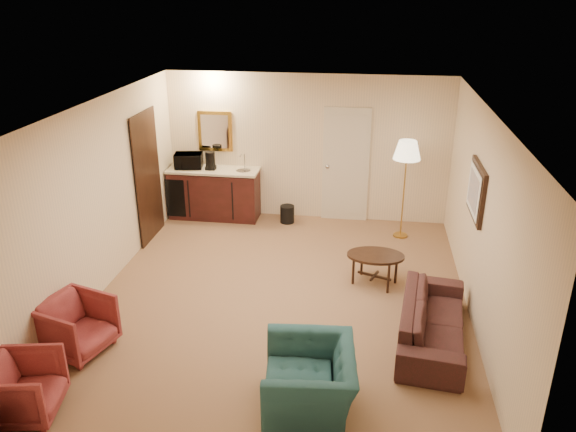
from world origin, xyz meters
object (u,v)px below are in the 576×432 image
rose_chair_far (22,386)px  coffee_maker (210,161)px  rose_chair_near (76,323)px  teal_armchair (310,371)px  coffee_table (375,269)px  waste_bin (287,214)px  floor_lamp (404,190)px  microwave (188,159)px  wetbar_cabinet (215,193)px  sofa (434,314)px

rose_chair_far → coffee_maker: (0.46, 5.27, 0.74)m
coffee_maker → rose_chair_near: bearing=-80.2°
teal_armchair → coffee_table: size_ratio=1.27×
coffee_table → waste_bin: size_ratio=2.56×
waste_bin → floor_lamp: bearing=-9.0°
waste_bin → microwave: 2.03m
wetbar_cabinet → rose_chair_near: bearing=-96.8°
waste_bin → coffee_maker: (-1.39, 0.05, 0.92)m
rose_chair_near → coffee_table: bearing=-41.9°
floor_lamp → waste_bin: bearing=171.0°
rose_chair_near → rose_chair_far: size_ratio=1.06×
wetbar_cabinet → rose_chair_far: bearing=-95.4°
teal_armchair → coffee_table: (0.64, 2.68, -0.22)m
wetbar_cabinet → rose_chair_far: wetbar_cabinet is taller
floor_lamp → microwave: bearing=174.0°
wetbar_cabinet → waste_bin: size_ratio=5.21×
coffee_table → teal_armchair: bearing=-103.4°
sofa → coffee_maker: coffee_maker is taller
teal_armchair → microwave: microwave is taller
rose_chair_far → coffee_table: rose_chair_far is taller
rose_chair_far → floor_lamp: size_ratio=0.41×
sofa → floor_lamp: (-0.25, 3.03, 0.48)m
teal_armchair → floor_lamp: bearing=160.2°
floor_lamp → coffee_maker: size_ratio=5.24×
teal_armchair → wetbar_cabinet: bearing=-160.7°
waste_bin → wetbar_cabinet: bearing=177.0°
coffee_table → floor_lamp: size_ratio=0.48×
sofa → coffee_table: (-0.69, 1.31, -0.13)m
teal_armchair → rose_chair_far: size_ratio=1.48×
rose_chair_near → coffee_table: (3.41, 2.11, -0.13)m
teal_armchair → waste_bin: 4.82m
microwave → waste_bin: bearing=-11.9°
wetbar_cabinet → rose_chair_near: size_ratio=2.25×
wetbar_cabinet → floor_lamp: 3.39m
wetbar_cabinet → rose_chair_near: (-0.50, -4.22, -0.10)m
rose_chair_far → rose_chair_near: bearing=-11.0°
rose_chair_near → waste_bin: size_ratio=2.32×
wetbar_cabinet → coffee_maker: (-0.04, -0.02, 0.62)m
sofa → wetbar_cabinet: bearing=53.2°
wetbar_cabinet → sofa: wetbar_cabinet is taller
sofa → microwave: size_ratio=3.84×
rose_chair_far → coffee_maker: coffee_maker is taller
wetbar_cabinet → microwave: size_ratio=3.39×
wetbar_cabinet → coffee_maker: bearing=-156.0°
wetbar_cabinet → sofa: (3.60, -3.42, -0.10)m
microwave → coffee_maker: bearing=-13.3°
coffee_table → waste_bin: coffee_table is taller
rose_chair_near → floor_lamp: floor_lamp is taller
rose_chair_near → floor_lamp: size_ratio=0.43×
coffee_table → waste_bin: 2.57m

